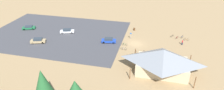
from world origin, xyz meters
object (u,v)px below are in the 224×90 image
object	(u,v)px
car_green_inner_stall	(29,27)
car_white_mid_lot	(67,31)
bike_pavilion	(163,60)
bicycle_red_trailside	(177,38)
bicycle_black_lone_west	(172,36)
car_tan_by_curb	(38,41)
pine_east	(43,82)
bicycle_purple_edge_south	(143,52)
bicycle_silver_front_row	(124,49)
lot_sign	(131,35)
visitor_by_pavilion	(182,42)
bicycle_green_mid_cluster	(124,44)
trash_bin	(134,29)
bicycle_orange_lone_east	(186,39)
bicycle_white_edge_north	(136,52)
bicycle_blue_near_porch	(182,37)
pine_midwest	(75,90)
car_blue_second_row	(109,40)

from	to	relation	value
car_green_inner_stall	car_white_mid_lot	bearing A→B (deg)	-178.99
bike_pavilion	bicycle_red_trailside	world-z (taller)	bike_pavilion
bicycle_black_lone_west	car_tan_by_curb	distance (m)	41.39
pine_east	bicycle_purple_edge_south	size ratio (longest dim) A/B	5.03
bicycle_purple_edge_south	bicycle_silver_front_row	distance (m)	5.47
bicycle_red_trailside	lot_sign	bearing A→B (deg)	14.31
car_tan_by_curb	bicycle_purple_edge_south	bearing A→B (deg)	-178.40
pine_east	visitor_by_pavilion	distance (m)	40.62
car_white_mid_lot	bicycle_green_mid_cluster	bearing A→B (deg)	167.96
trash_bin	bicycle_black_lone_west	world-z (taller)	trash_bin
car_white_mid_lot	bicycle_orange_lone_east	bearing A→B (deg)	-174.89
bicycle_white_edge_north	car_white_mid_lot	world-z (taller)	car_white_mid_lot
bicycle_blue_near_porch	car_tan_by_curb	world-z (taller)	car_tan_by_curb
trash_bin	pine_east	world-z (taller)	pine_east
car_white_mid_lot	visitor_by_pavilion	world-z (taller)	visitor_by_pavilion
bicycle_orange_lone_east	bicycle_silver_front_row	xyz separation A→B (m)	(17.55, 10.31, 0.03)
bicycle_green_mid_cluster	bicycle_red_trailside	bearing A→B (deg)	-151.43
bicycle_orange_lone_east	car_white_mid_lot	xyz separation A→B (m)	(37.86, 3.39, 0.37)
pine_midwest	car_blue_second_row	bearing A→B (deg)	-88.49
trash_bin	car_green_inner_stall	xyz separation A→B (m)	(35.49, 7.53, 0.24)
bicycle_white_edge_north	car_green_inner_stall	bearing A→B (deg)	-11.53
pine_east	bicycle_green_mid_cluster	world-z (taller)	pine_east
bicycle_white_edge_north	car_white_mid_lot	size ratio (longest dim) A/B	0.35
lot_sign	pine_east	world-z (taller)	pine_east
pine_midwest	bicycle_red_trailside	size ratio (longest dim) A/B	3.90
bicycle_white_edge_north	visitor_by_pavilion	bearing A→B (deg)	-147.42
car_blue_second_row	car_tan_by_curb	bearing A→B (deg)	13.91
bicycle_black_lone_west	bike_pavilion	bearing A→B (deg)	81.22
trash_bin	bicycle_orange_lone_east	size ratio (longest dim) A/B	0.54
pine_midwest	bicycle_blue_near_porch	bearing A→B (deg)	-120.92
pine_east	visitor_by_pavilion	xyz separation A→B (m)	(-26.57, -30.48, -3.93)
lot_sign	car_tan_by_curb	size ratio (longest dim) A/B	0.47
bike_pavilion	car_blue_second_row	distance (m)	19.53
car_green_inner_stall	car_tan_by_curb	bearing A→B (deg)	136.33
bicycle_green_mid_cluster	bicycle_blue_near_porch	bearing A→B (deg)	-150.96
lot_sign	bicycle_blue_near_porch	distance (m)	16.34
bicycle_orange_lone_east	bicycle_green_mid_cluster	xyz separation A→B (m)	(17.84, 7.66, 0.02)
trash_bin	bike_pavilion	bearing A→B (deg)	112.63
trash_bin	car_blue_second_row	distance (m)	12.54
bicycle_white_edge_north	car_blue_second_row	xyz separation A→B (m)	(8.72, -4.39, 0.43)
bicycle_silver_front_row	bicycle_blue_near_porch	xyz separation A→B (m)	(-16.43, -11.94, -0.03)
trash_bin	bicycle_green_mid_cluster	xyz separation A→B (m)	(1.30, 11.55, -0.07)
bicycle_black_lone_west	bicycle_silver_front_row	bearing A→B (deg)	41.25
bicycle_purple_edge_south	bicycle_red_trailside	distance (m)	15.12
pine_east	bicycle_orange_lone_east	bearing A→B (deg)	-129.64
car_white_mid_lot	bicycle_red_trailside	bearing A→B (deg)	-173.54
bicycle_black_lone_west	pine_midwest	bearing A→B (deg)	62.72
trash_bin	lot_sign	world-z (taller)	lot_sign
bicycle_white_edge_north	car_white_mid_lot	distance (m)	25.13
pine_east	bicycle_white_edge_north	distance (m)	26.81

